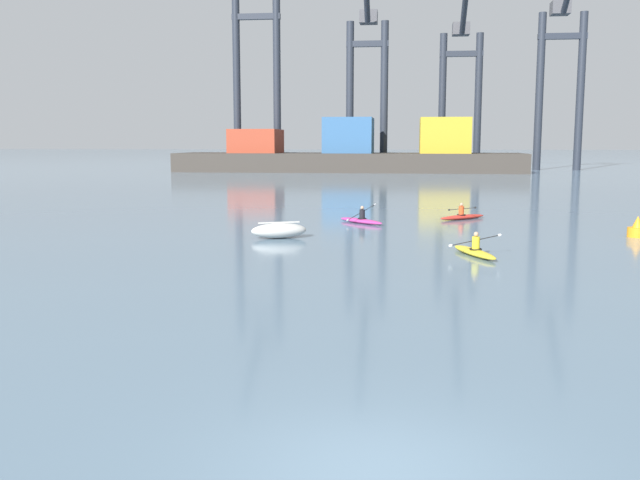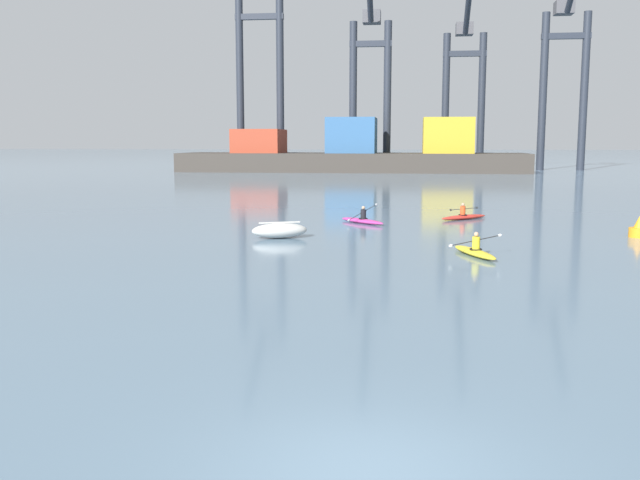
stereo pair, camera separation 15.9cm
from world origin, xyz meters
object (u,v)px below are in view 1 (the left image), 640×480
(gantry_crane_east, at_px, (561,64))
(channel_buoy, at_px, (637,229))
(gantry_crane_west, at_px, (256,51))
(container_barge, at_px, (352,154))
(gantry_crane_west_mid, at_px, (367,64))
(kayak_magenta, at_px, (361,220))
(kayak_red, at_px, (462,216))
(capsized_dinghy, at_px, (279,231))
(gantry_crane_east_mid, at_px, (461,70))
(kayak_yellow, at_px, (475,251))

(gantry_crane_east, distance_m, channel_buoy, 82.52)
(channel_buoy, bearing_deg, gantry_crane_west, 114.13)
(container_barge, distance_m, gantry_crane_west_mid, 15.50)
(channel_buoy, height_order, kayak_magenta, kayak_magenta)
(channel_buoy, relative_size, kayak_magenta, 0.35)
(channel_buoy, height_order, kayak_red, channel_buoy)
(gantry_crane_west_mid, distance_m, channel_buoy, 81.44)
(container_barge, distance_m, channel_buoy, 73.59)
(container_barge, bearing_deg, capsized_dinghy, -88.23)
(gantry_crane_east_mid, relative_size, channel_buoy, 34.56)
(kayak_red, bearing_deg, channel_buoy, -41.64)
(gantry_crane_west, relative_size, capsized_dinghy, 12.93)
(container_barge, xyz_separation_m, gantry_crane_east_mid, (16.72, 13.94, 13.42))
(gantry_crane_west, distance_m, gantry_crane_west_mid, 17.77)
(gantry_crane_west_mid, relative_size, kayak_red, 11.87)
(capsized_dinghy, xyz_separation_m, kayak_yellow, (8.54, -4.03, -0.18))
(kayak_red, bearing_deg, kayak_magenta, -154.66)
(kayak_magenta, bearing_deg, gantry_crane_west, 106.33)
(channel_buoy, bearing_deg, kayak_magenta, 163.05)
(gantry_crane_east_mid, distance_m, gantry_crane_east, 15.62)
(kayak_yellow, bearing_deg, container_barge, 97.94)
(gantry_crane_west, bearing_deg, gantry_crane_east, 2.69)
(kayak_red, bearing_deg, kayak_yellow, -92.31)
(gantry_crane_east, bearing_deg, kayak_red, -105.39)
(channel_buoy, bearing_deg, capsized_dinghy, -171.77)
(channel_buoy, bearing_deg, gantry_crane_west_mid, 102.44)
(capsized_dinghy, height_order, kayak_red, kayak_red)
(kayak_yellow, relative_size, kayak_red, 1.14)
(gantry_crane_east, bearing_deg, gantry_crane_west_mid, -176.16)
(kayak_yellow, xyz_separation_m, kayak_red, (0.53, 13.14, 0.00))
(gantry_crane_west, bearing_deg, gantry_crane_west_mid, 0.74)
(container_barge, xyz_separation_m, capsized_dinghy, (2.27, -73.49, -2.27))
(kayak_magenta, distance_m, kayak_red, 6.27)
(kayak_yellow, distance_m, kayak_magenta, 11.65)
(gantry_crane_west, height_order, capsized_dinghy, gantry_crane_west)
(gantry_crane_east, bearing_deg, channel_buoy, -98.96)
(container_barge, relative_size, capsized_dinghy, 18.15)
(gantry_crane_east_mid, bearing_deg, kayak_magenta, -97.77)
(gantry_crane_west, height_order, kayak_red, gantry_crane_west)
(container_barge, xyz_separation_m, gantry_crane_east, (31.50, 8.88, 13.71))
(capsized_dinghy, relative_size, channel_buoy, 2.82)
(gantry_crane_west_mid, bearing_deg, capsized_dinghy, -89.58)
(gantry_crane_west_mid, bearing_deg, kayak_red, -82.29)
(kayak_yellow, distance_m, kayak_red, 13.15)
(gantry_crane_east, relative_size, kayak_magenta, 11.52)
(gantry_crane_east_mid, relative_size, kayak_magenta, 12.16)
(gantry_crane_west_mid, distance_m, gantry_crane_east_mid, 16.61)
(container_barge, distance_m, gantry_crane_west, 23.59)
(gantry_crane_west_mid, xyz_separation_m, gantry_crane_east, (29.81, 2.00, -0.08))
(gantry_crane_east, distance_m, capsized_dinghy, 88.85)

